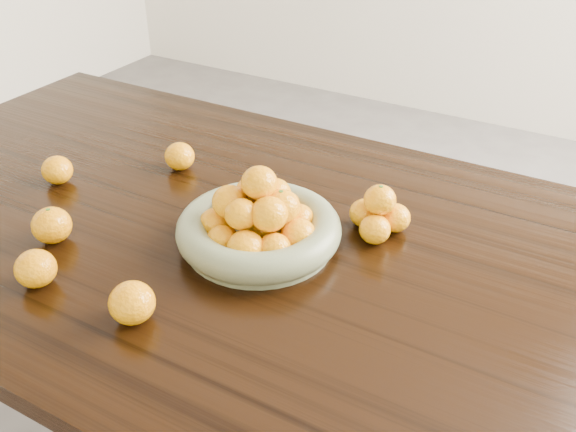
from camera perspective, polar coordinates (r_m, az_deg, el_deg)
The scene contains 8 objects.
dining_table at distance 1.26m, azimuth -1.43°, elevation -5.54°, with size 2.00×1.00×0.75m.
fruit_bowl at distance 1.17m, azimuth -2.61°, elevation -0.78°, with size 0.30×0.30×0.16m.
orange_pyramid at distance 1.22m, azimuth 8.06°, elevation 0.12°, with size 0.12×0.12×0.10m.
loose_orange_0 at distance 1.27m, azimuth -20.27°, elevation -0.78°, with size 0.07×0.07×0.07m, color #FA9F07.
loose_orange_1 at distance 1.16m, azimuth -21.51°, elevation -4.37°, with size 0.07×0.07×0.07m, color #FA9F07.
loose_orange_2 at distance 1.04m, azimuth -13.69°, elevation -7.50°, with size 0.07×0.07×0.07m, color #FA9F07.
loose_orange_3 at distance 1.46m, azimuth -9.61°, elevation 5.26°, with size 0.07×0.07×0.06m, color #FA9F07.
loose_orange_4 at distance 1.47m, azimuth -19.82°, elevation 3.87°, with size 0.07×0.07×0.06m, color #FA9F07.
Camera 1 is at (0.52, -0.85, 1.43)m, focal length 40.00 mm.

